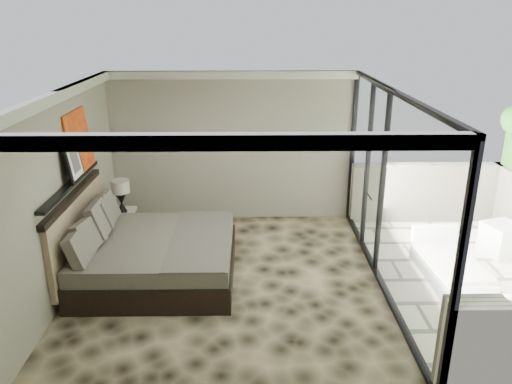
{
  "coord_description": "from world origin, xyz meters",
  "views": [
    {
      "loc": [
        0.32,
        -6.53,
        3.74
      ],
      "look_at": [
        0.42,
        0.4,
        1.27
      ],
      "focal_mm": 35.0,
      "sensor_mm": 36.0,
      "label": 1
    }
  ],
  "objects_px": {
    "nightstand": "(121,226)",
    "lounger": "(450,266)",
    "bed": "(150,254)",
    "table_lamp": "(121,192)",
    "ottoman": "(501,239)"
  },
  "relations": [
    {
      "from": "bed",
      "to": "lounger",
      "type": "height_order",
      "value": "bed"
    },
    {
      "from": "bed",
      "to": "nightstand",
      "type": "distance_m",
      "value": 1.57
    },
    {
      "from": "table_lamp",
      "to": "lounger",
      "type": "distance_m",
      "value": 5.43
    },
    {
      "from": "table_lamp",
      "to": "bed",
      "type": "bearing_deg",
      "value": -61.91
    },
    {
      "from": "table_lamp",
      "to": "ottoman",
      "type": "bearing_deg",
      "value": -5.97
    },
    {
      "from": "ottoman",
      "to": "nightstand",
      "type": "bearing_deg",
      "value": 173.85
    },
    {
      "from": "bed",
      "to": "ottoman",
      "type": "relative_size",
      "value": 4.41
    },
    {
      "from": "lounger",
      "to": "bed",
      "type": "bearing_deg",
      "value": 175.9
    },
    {
      "from": "bed",
      "to": "table_lamp",
      "type": "distance_m",
      "value": 1.6
    },
    {
      "from": "lounger",
      "to": "ottoman",
      "type": "bearing_deg",
      "value": 30.46
    },
    {
      "from": "bed",
      "to": "table_lamp",
      "type": "height_order",
      "value": "bed"
    },
    {
      "from": "nightstand",
      "to": "lounger",
      "type": "bearing_deg",
      "value": -0.23
    },
    {
      "from": "bed",
      "to": "lounger",
      "type": "relative_size",
      "value": 1.54
    },
    {
      "from": "nightstand",
      "to": "ottoman",
      "type": "relative_size",
      "value": 0.94
    },
    {
      "from": "nightstand",
      "to": "lounger",
      "type": "xyz_separation_m",
      "value": [
        5.26,
        -1.44,
        -0.07
      ]
    }
  ]
}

